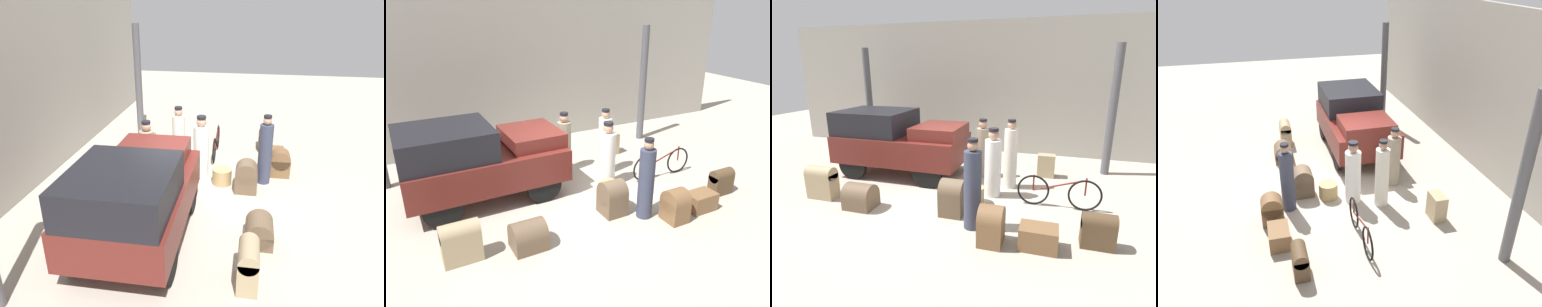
# 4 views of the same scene
# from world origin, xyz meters

# --- Properties ---
(ground_plane) EXTENTS (30.00, 30.00, 0.00)m
(ground_plane) POSITION_xyz_m (0.00, 0.00, 0.00)
(ground_plane) COLOR #A89E8E
(station_building_facade) EXTENTS (16.00, 0.15, 4.50)m
(station_building_facade) POSITION_xyz_m (0.00, 4.08, 2.25)
(station_building_facade) COLOR gray
(station_building_facade) RESTS_ON ground
(canopy_pillar_left) EXTENTS (0.22, 0.22, 3.59)m
(canopy_pillar_left) POSITION_xyz_m (-3.92, 2.52, 1.79)
(canopy_pillar_left) COLOR #4C4C51
(canopy_pillar_left) RESTS_ON ground
(canopy_pillar_right) EXTENTS (0.22, 0.22, 3.59)m
(canopy_pillar_right) POSITION_xyz_m (3.75, 2.52, 1.79)
(canopy_pillar_right) COLOR #4C4C51
(canopy_pillar_right) RESTS_ON ground
(truck) EXTENTS (3.54, 1.84, 1.81)m
(truck) POSITION_xyz_m (-1.97, 0.89, 1.00)
(truck) COLOR black
(truck) RESTS_ON ground
(bicycle) EXTENTS (1.78, 0.04, 0.74)m
(bicycle) POSITION_xyz_m (2.45, -0.15, 0.36)
(bicycle) COLOR black
(bicycle) RESTS_ON ground
(wicker_basket) EXTENTS (0.48, 0.48, 0.40)m
(wicker_basket) POSITION_xyz_m (0.63, -0.49, 0.20)
(wicker_basket) COLOR tan
(wicker_basket) RESTS_ON ground
(porter_standing_middle) EXTENTS (0.39, 0.39, 1.64)m
(porter_standing_middle) POSITION_xyz_m (0.94, 0.09, 0.75)
(porter_standing_middle) COLOR white
(porter_standing_middle) RESTS_ON ground
(porter_lifting_near_truck) EXTENTS (0.33, 0.33, 1.76)m
(porter_lifting_near_truck) POSITION_xyz_m (0.88, -1.51, 0.81)
(porter_lifting_near_truck) COLOR #33384C
(porter_lifting_near_truck) RESTS_ON ground
(conductor_in_dark_uniform) EXTENTS (0.36, 0.36, 1.62)m
(conductor_in_dark_uniform) POSITION_xyz_m (0.40, 1.34, 0.74)
(conductor_in_dark_uniform) COLOR gray
(conductor_in_dark_uniform) RESTS_ON ground
(porter_carrying_trunk) EXTENTS (0.33, 0.33, 1.75)m
(porter_carrying_trunk) POSITION_xyz_m (1.26, 0.72, 0.81)
(porter_carrying_trunk) COLOR silver
(porter_carrying_trunk) RESTS_ON ground
(suitcase_small_leather) EXTENTS (0.63, 0.53, 0.55)m
(suitcase_small_leather) POSITION_xyz_m (-1.68, -1.39, 0.24)
(suitcase_small_leather) COLOR brown
(suitcase_small_leather) RESTS_ON ground
(trunk_umber_medium) EXTENTS (0.47, 0.31, 0.63)m
(trunk_umber_medium) POSITION_xyz_m (2.12, 1.79, 0.32)
(trunk_umber_medium) COLOR #9E8966
(trunk_umber_medium) RESTS_ON ground
(suitcase_black_upright) EXTENTS (0.64, 0.44, 0.40)m
(suitcase_black_upright) POSITION_xyz_m (2.14, -1.86, 0.20)
(suitcase_black_upright) COLOR brown
(suitcase_black_upright) RESTS_ON ground
(trunk_barrel_dark) EXTENTS (0.49, 0.52, 0.76)m
(trunk_barrel_dark) POSITION_xyz_m (0.35, -1.09, 0.38)
(trunk_barrel_dark) COLOR brown
(trunk_barrel_dark) RESTS_ON ground
(suitcase_tan_flat) EXTENTS (0.68, 0.34, 0.78)m
(suitcase_tan_flat) POSITION_xyz_m (-2.84, -1.21, 0.41)
(suitcase_tan_flat) COLOR #9E8966
(suitcase_tan_flat) RESTS_ON ground
(trunk_large_brown) EXTENTS (0.42, 0.50, 0.71)m
(trunk_large_brown) POSITION_xyz_m (1.34, -1.93, 0.35)
(trunk_large_brown) COLOR brown
(trunk_large_brown) RESTS_ON ground
(trunk_wicker_pale) EXTENTS (0.55, 0.29, 0.62)m
(trunk_wicker_pale) POSITION_xyz_m (3.10, -1.53, 0.33)
(trunk_wicker_pale) COLOR #4C3823
(trunk_wicker_pale) RESTS_ON ground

